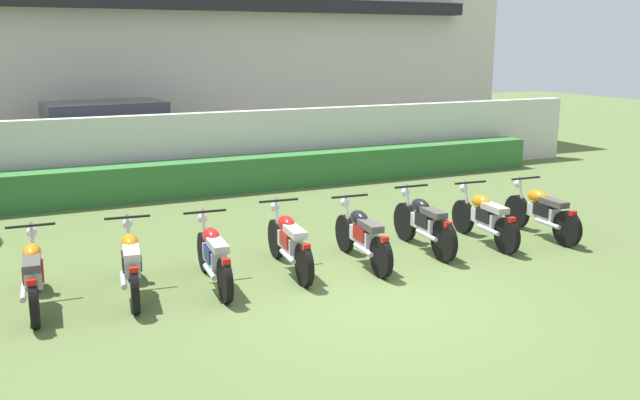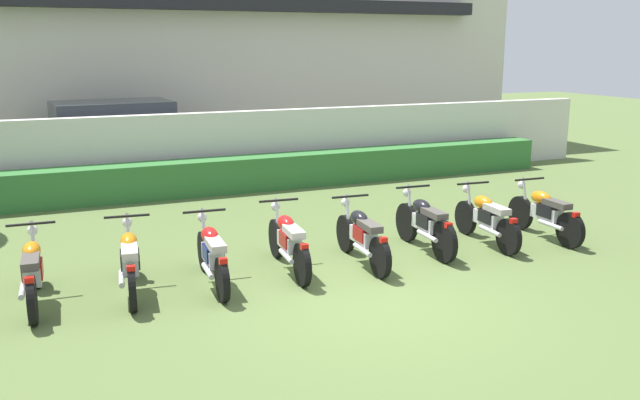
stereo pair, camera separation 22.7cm
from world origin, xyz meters
The scene contains 13 objects.
ground centered at (0.00, 0.00, 0.00)m, with size 60.00×60.00×0.00m, color #566B38.
building centered at (0.00, 14.42, 4.05)m, with size 21.55×6.50×8.10m.
compound_wall centered at (0.00, 7.83, 0.86)m, with size 20.47×0.30×1.71m, color silver.
hedge_row centered at (0.00, 7.13, 0.38)m, with size 16.37×0.70×0.76m, color #337033.
parked_car centered at (-1.95, 9.63, 0.94)m, with size 4.64×2.38×1.89m.
motorcycle_in_row_0 centered at (-4.01, 1.60, 0.44)m, with size 0.60×1.90×0.95m.
motorcycle_in_row_1 centered at (-2.84, 1.53, 0.44)m, with size 0.60×1.87×0.95m.
motorcycle_in_row_2 centered at (-1.77, 1.42, 0.44)m, with size 0.60×1.87×0.95m.
motorcycle_in_row_3 centered at (-0.61, 1.57, 0.45)m, with size 0.60×1.94×0.96m.
motorcycle_in_row_4 centered at (0.51, 1.43, 0.44)m, with size 0.60×1.90×0.95m.
motorcycle_in_row_5 centered at (1.71, 1.61, 0.46)m, with size 0.60×1.86×0.98m.
motorcycle_in_row_6 centered at (2.85, 1.55, 0.44)m, with size 0.60×1.86×0.95m.
motorcycle_in_row_7 centered at (3.97, 1.45, 0.44)m, with size 0.60×1.84×0.95m.
Camera 2 is at (-3.82, -7.12, 3.21)m, focal length 37.57 mm.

